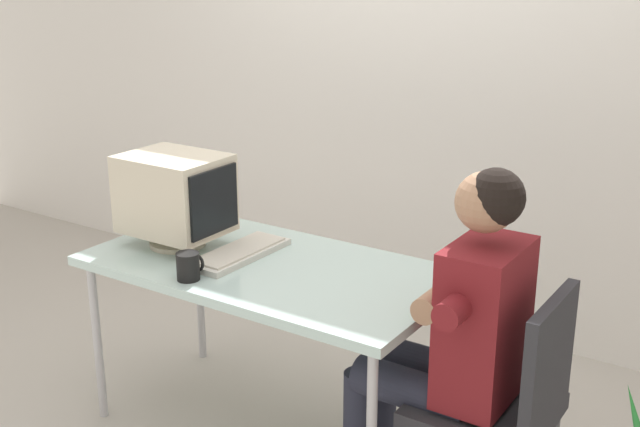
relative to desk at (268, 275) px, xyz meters
The scene contains 7 objects.
wall_back 1.64m from the desk, 77.91° to the left, with size 8.00×0.10×3.00m, color silver.
desk is the anchor object (origin of this frame).
crt_monitor 0.51m from the desk, behind, with size 0.42×0.32×0.38m.
keyboard 0.16m from the desk, behind, with size 0.19×0.47×0.03m.
office_chair 1.02m from the desk, ahead, with size 0.45×0.45×0.88m.
person_seated 0.80m from the desk, ahead, with size 0.71×0.55×1.27m.
desk_mug 0.34m from the desk, 117.33° to the right, with size 0.09×0.10×0.10m.
Camera 1 is at (1.78, -2.33, 1.90)m, focal length 45.11 mm.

